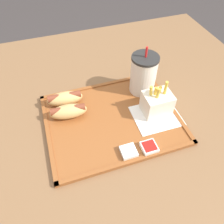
{
  "coord_description": "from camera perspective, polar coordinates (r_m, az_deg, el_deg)",
  "views": [
    {
      "loc": [
        -0.13,
        -0.44,
        1.32
      ],
      "look_at": [
        0.01,
        -0.03,
        0.81
      ],
      "focal_mm": 35.0,
      "sensor_mm": 36.0,
      "label": 1
    }
  ],
  "objects": [
    {
      "name": "fries_carton",
      "position": [
        0.7,
        11.63,
        2.34
      ],
      "size": [
        0.09,
        0.07,
        0.12
      ],
      "color": "silver",
      "rests_on": "food_tray"
    },
    {
      "name": "sauce_cup_mayo",
      "position": [
        0.61,
        4.36,
        -10.25
      ],
      "size": [
        0.04,
        0.04,
        0.02
      ],
      "color": "silver",
      "rests_on": "food_tray"
    },
    {
      "name": "paper_napkin",
      "position": [
        0.71,
        11.49,
        -0.97
      ],
      "size": [
        0.15,
        0.13,
        0.0
      ],
      "color": "white",
      "rests_on": "food_tray"
    },
    {
      "name": "soda_cup",
      "position": [
        0.75,
        8.19,
        9.76
      ],
      "size": [
        0.09,
        0.09,
        0.17
      ],
      "color": "silver",
      "rests_on": "food_tray"
    },
    {
      "name": "hot_dog_near",
      "position": [
        0.69,
        -11.34,
        0.22
      ],
      "size": [
        0.12,
        0.06,
        0.04
      ],
      "color": "tan",
      "rests_on": "food_tray"
    },
    {
      "name": "ground_plane",
      "position": [
        1.39,
        -0.73,
        -21.83
      ],
      "size": [
        8.0,
        8.0,
        0.0
      ],
      "primitive_type": "plane",
      "color": "#383333"
    },
    {
      "name": "dining_table",
      "position": [
        1.04,
        -0.95,
        -14.74
      ],
      "size": [
        1.27,
        1.12,
        0.77
      ],
      "color": "brown",
      "rests_on": "ground_plane"
    },
    {
      "name": "hot_dog_far",
      "position": [
        0.73,
        -12.2,
        3.54
      ],
      "size": [
        0.12,
        0.05,
        0.04
      ],
      "color": "tan",
      "rests_on": "food_tray"
    },
    {
      "name": "food_tray",
      "position": [
        0.7,
        0.0,
        -1.88
      ],
      "size": [
        0.41,
        0.33,
        0.01
      ],
      "color": "brown",
      "rests_on": "dining_table"
    },
    {
      "name": "sauce_cup_ketchup",
      "position": [
        0.63,
        9.68,
        -9.04
      ],
      "size": [
        0.04,
        0.04,
        0.02
      ],
      "color": "silver",
      "rests_on": "food_tray"
    }
  ]
}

